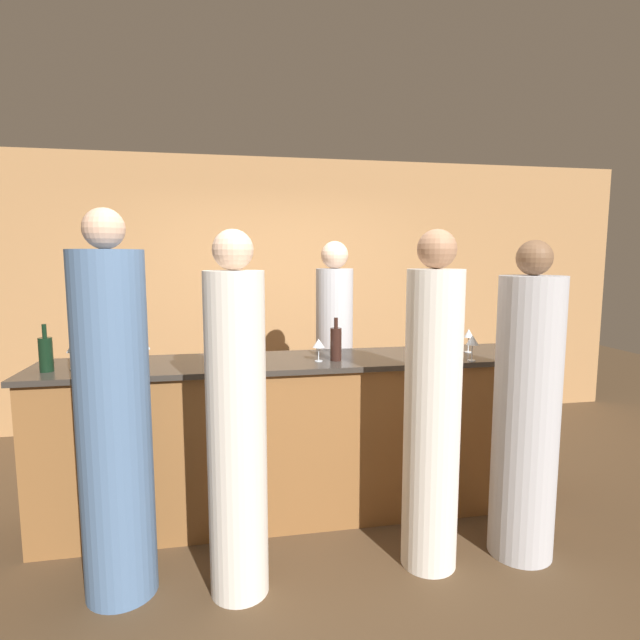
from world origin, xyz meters
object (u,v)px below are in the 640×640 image
Objects in this scene: guest_2 at (114,421)px; wine_bottle_0 at (336,344)px; guest_1 at (432,412)px; wine_bottle_1 at (46,354)px; bartender at (334,361)px; guest_3 at (237,428)px; guest_0 at (526,413)px.

guest_2 reaches higher than wine_bottle_0.
guest_1 is 0.96× the size of guest_2.
wine_bottle_0 is 1.00× the size of wine_bottle_1.
bartender reaches higher than wine_bottle_0.
guest_3 is (-1.09, -0.04, -0.01)m from guest_1.
guest_1 is 2.31m from wine_bottle_1.
guest_3 reaches higher than wine_bottle_0.
guest_0 is at bearing 119.26° from bartender.
guest_1 is at bearing -56.67° from wine_bottle_0.
bartender is at bearing 119.26° from guest_0.
guest_2 is at bearing 177.81° from guest_1.
guest_3 is 6.65× the size of wine_bottle_0.
bartender is at bearing 78.39° from wine_bottle_0.
guest_0 is 2.88m from wine_bottle_1.
guest_2 is 0.63m from guest_3.
guest_0 is 6.49× the size of wine_bottle_1.
guest_2 reaches higher than guest_0.
guest_1 reaches higher than guest_0.
guest_2 is 1.43m from wine_bottle_0.
wine_bottle_1 is (-1.78, 0.01, -0.01)m from wine_bottle_0.
bartender is 0.95× the size of guest_2.
guest_2 is 1.05× the size of guest_3.
guest_3 reaches higher than bartender.
wine_bottle_0 is at bearing 45.24° from guest_3.
wine_bottle_1 is at bearing 163.79° from guest_1.
guest_3 is at bearing -9.98° from guest_2.
guest_0 is (0.83, -1.48, -0.04)m from bartender.
guest_0 is 0.98× the size of guest_3.
guest_1 reaches higher than wine_bottle_1.
bartender is at bearing 44.03° from guest_2.
guest_3 is at bearing -134.76° from wine_bottle_0.
wine_bottle_1 is (-0.49, 0.57, 0.26)m from guest_2.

